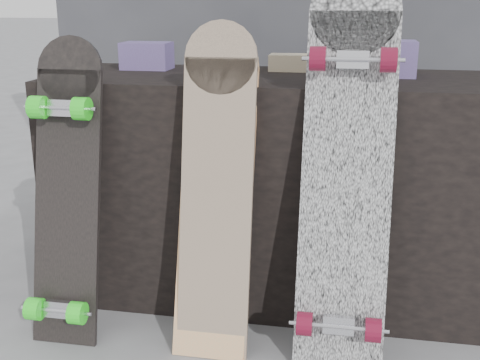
% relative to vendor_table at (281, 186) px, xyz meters
% --- Properties ---
extents(ground, '(60.00, 60.00, 0.00)m').
position_rel_vendor_table_xyz_m(ground, '(0.00, -0.50, -0.40)').
color(ground, slate).
rests_on(ground, ground).
extents(vendor_table, '(1.60, 0.60, 0.80)m').
position_rel_vendor_table_xyz_m(vendor_table, '(0.00, 0.00, 0.00)').
color(vendor_table, black).
rests_on(vendor_table, ground).
extents(merch_box_purple, '(0.18, 0.12, 0.10)m').
position_rel_vendor_table_xyz_m(merch_box_purple, '(-0.53, 0.12, 0.45)').
color(merch_box_purple, '#573C7B').
rests_on(merch_box_purple, vendor_table).
extents(merch_box_small, '(0.14, 0.14, 0.12)m').
position_rel_vendor_table_xyz_m(merch_box_small, '(0.38, 0.07, 0.46)').
color(merch_box_small, '#573C7B').
rests_on(merch_box_small, vendor_table).
extents(merch_box_flat, '(0.22, 0.10, 0.06)m').
position_rel_vendor_table_xyz_m(merch_box_flat, '(0.04, 0.16, 0.43)').
color(merch_box_flat, '#D1B78C').
rests_on(merch_box_flat, vendor_table).
extents(longboard_geisha, '(0.22, 0.31, 0.97)m').
position_rel_vendor_table_xyz_m(longboard_geisha, '(-0.16, -0.37, 0.11)').
color(longboard_geisha, tan).
rests_on(longboard_geisha, ground).
extents(longboard_celtic, '(0.22, 0.22, 1.00)m').
position_rel_vendor_table_xyz_m(longboard_celtic, '(-0.15, -0.40, 0.13)').
color(longboard_celtic, beige).
rests_on(longboard_celtic, ground).
extents(longboard_cascadia, '(0.26, 0.35, 1.16)m').
position_rel_vendor_table_xyz_m(longboard_cascadia, '(0.23, -0.37, 0.20)').
color(longboard_cascadia, white).
rests_on(longboard_cascadia, ground).
extents(skateboard_dark, '(0.21, 0.29, 0.95)m').
position_rel_vendor_table_xyz_m(skateboard_dark, '(-0.63, -0.42, 0.09)').
color(skateboard_dark, black).
rests_on(skateboard_dark, ground).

